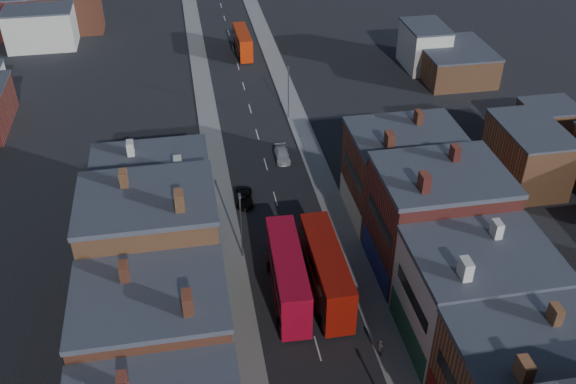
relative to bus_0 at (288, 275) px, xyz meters
name	(u,v)px	position (x,y,z in m)	size (l,w,h in m)	color
pavement_west	(215,160)	(-5.00, 26.85, -2.86)	(3.00, 200.00, 0.12)	gray
pavement_east	(311,151)	(8.00, 26.85, -2.86)	(3.00, 200.00, 0.12)	gray
lamp_post_2	(241,222)	(-3.70, 6.85, 1.78)	(0.25, 0.70, 8.12)	slate
lamp_post_3	(288,89)	(6.70, 36.85, 1.78)	(0.25, 0.70, 8.12)	slate
bus_0	(288,275)	(0.00, 0.00, 0.00)	(3.56, 12.64, 5.41)	red
bus_1	(326,271)	(3.81, -0.16, 0.02)	(3.25, 12.65, 5.46)	#A21309
bus_2	(243,42)	(3.00, 61.89, -0.63)	(2.65, 9.88, 4.25)	red
car_2	(244,198)	(-2.30, 16.81, -2.32)	(2.01, 4.36, 1.21)	black
car_3	(282,155)	(3.86, 25.76, -2.28)	(1.80, 4.42, 1.28)	silver
ped_3	(380,347)	(6.80, -8.87, -1.91)	(1.04, 0.47, 1.78)	#5B544E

